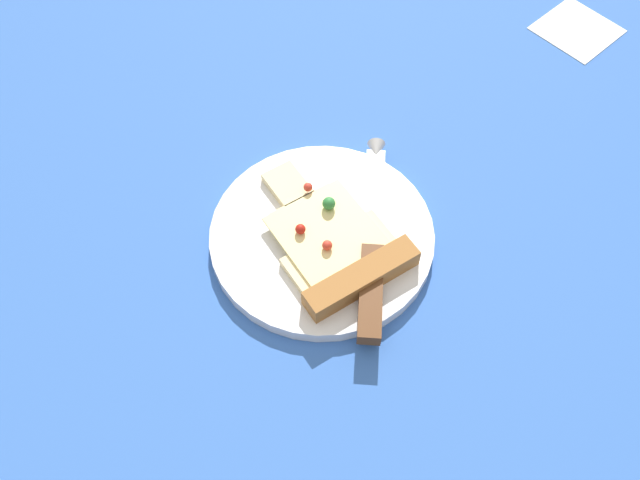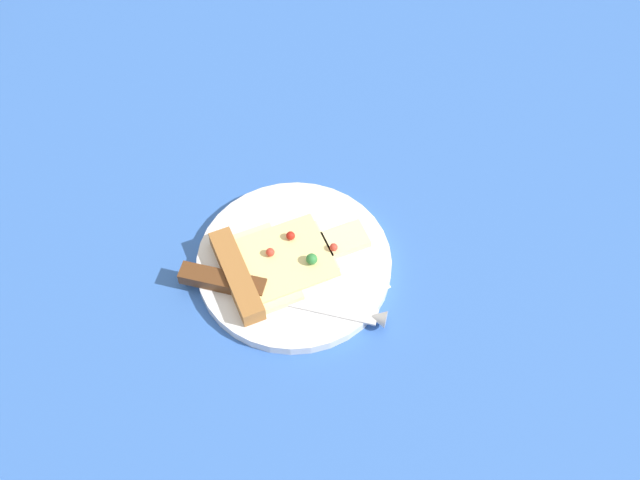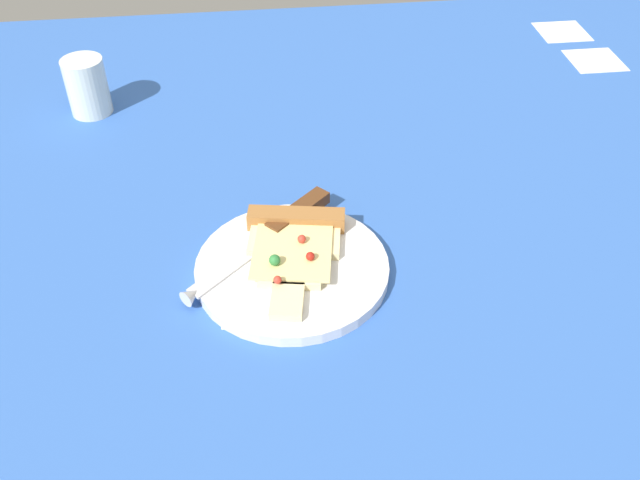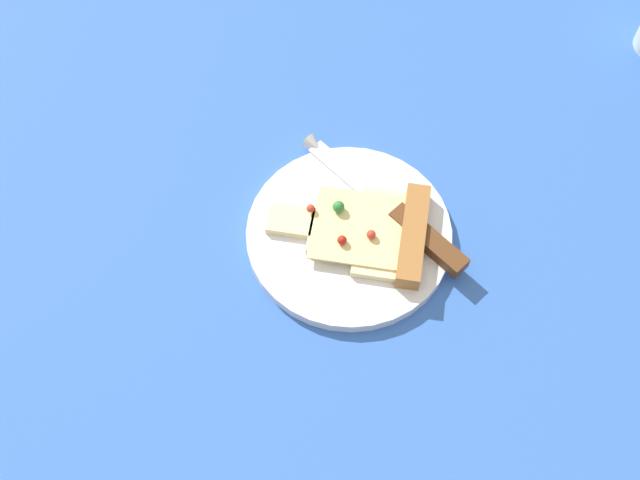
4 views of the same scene
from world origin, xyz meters
The scene contains 4 objects.
ground_plane centered at (-0.01, 0.02, -1.50)cm, with size 147.46×147.46×3.00cm.
plate centered at (3.83, -9.76, 0.73)cm, with size 22.86×22.86×1.45cm, color silver.
pizza_slice centered at (1.29, -9.33, 2.25)cm, with size 18.47×12.57×2.63cm.
knife centered at (-1.57, -11.52, 2.06)cm, with size 18.00×18.89×2.45cm.
Camera 1 is at (-24.64, 16.54, 60.74)cm, focal length 39.30 mm.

